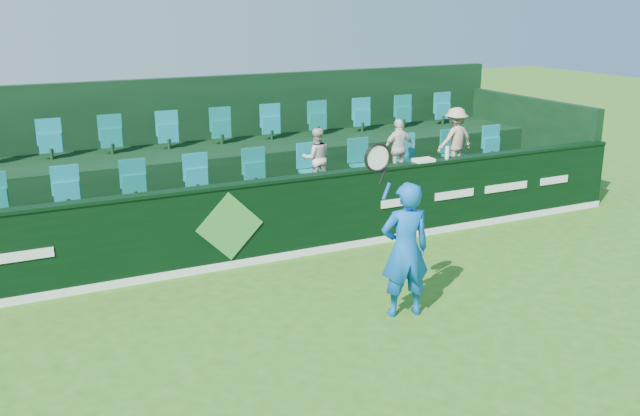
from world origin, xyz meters
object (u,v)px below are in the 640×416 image
drinks_bottle (447,153)px  spectator_right (455,139)px  towel (424,160)px  spectator_left (316,158)px  tennis_player (405,249)px  spectator_middle (399,149)px

drinks_bottle → spectator_right: bearing=47.7°
towel → drinks_bottle: size_ratio=1.58×
spectator_left → drinks_bottle: (2.06, -1.12, 0.12)m
drinks_bottle → tennis_player: bearing=-134.0°
spectator_right → drinks_bottle: spectator_right is taller
spectator_left → drinks_bottle: bearing=163.3°
spectator_middle → towel: spectator_middle is taller
spectator_right → drinks_bottle: 1.51m
spectator_middle → spectator_left: bearing=2.7°
spectator_middle → drinks_bottle: size_ratio=4.88×
towel → spectator_right: bearing=36.4°
spectator_right → towel: size_ratio=3.47×
spectator_left → drinks_bottle: 2.35m
towel → tennis_player: bearing=-128.0°
spectator_right → towel: (-1.52, -1.12, -0.06)m
spectator_left → spectator_right: 3.08m
spectator_left → towel: (1.56, -1.12, 0.03)m
spectator_right → tennis_player: bearing=41.1°
spectator_right → drinks_bottle: size_ratio=5.48×
spectator_left → spectator_right: spectator_right is taller
spectator_left → drinks_bottle: size_ratio=4.73×
spectator_right → towel: 1.89m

